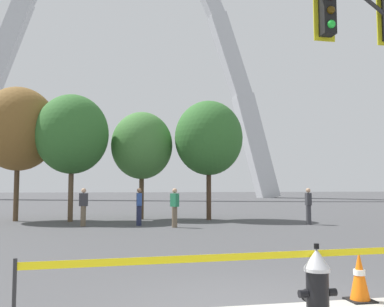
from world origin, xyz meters
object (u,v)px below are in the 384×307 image
object	(u,v)px
pedestrian_walking_left	(83,207)
pedestrian_walking_right	(308,206)
fire_hydrant	(317,289)
traffic_cone_curb_edge	(359,276)
pedestrian_near_trees	(175,207)
pedestrian_standing_center	(139,206)
monument_arch	(124,57)

from	to	relation	value
pedestrian_walking_left	pedestrian_walking_right	world-z (taller)	same
fire_hydrant	traffic_cone_curb_edge	world-z (taller)	fire_hydrant
pedestrian_walking_left	pedestrian_near_trees	world-z (taller)	same
traffic_cone_curb_edge	pedestrian_standing_center	size ratio (longest dim) A/B	0.46
monument_arch	pedestrian_standing_center	world-z (taller)	monument_arch
fire_hydrant	monument_arch	distance (m)	59.30
pedestrian_standing_center	pedestrian_walking_left	bearing A→B (deg)	175.83
pedestrian_standing_center	pedestrian_walking_right	world-z (taller)	same
traffic_cone_curb_edge	pedestrian_walking_right	size ratio (longest dim) A/B	0.46
fire_hydrant	pedestrian_walking_left	size ratio (longest dim) A/B	0.62
fire_hydrant	traffic_cone_curb_edge	bearing A→B (deg)	40.36
traffic_cone_curb_edge	pedestrian_standing_center	xyz separation A→B (m)	(-2.31, 12.58, 0.46)
pedestrian_standing_center	pedestrian_near_trees	bearing A→B (deg)	-38.23
pedestrian_walking_left	pedestrian_standing_center	world-z (taller)	same
pedestrian_standing_center	monument_arch	bearing A→B (deg)	89.11
fire_hydrant	pedestrian_near_trees	bearing A→B (deg)	88.84
fire_hydrant	pedestrian_near_trees	xyz separation A→B (m)	(0.25, 12.51, 0.35)
pedestrian_standing_center	pedestrian_walking_right	size ratio (longest dim) A/B	1.00
monument_arch	fire_hydrant	bearing A→B (deg)	-89.53
pedestrian_walking_left	pedestrian_walking_right	size ratio (longest dim) A/B	1.00
traffic_cone_curb_edge	pedestrian_standing_center	world-z (taller)	pedestrian_standing_center
traffic_cone_curb_edge	pedestrian_standing_center	bearing A→B (deg)	100.39
pedestrian_near_trees	fire_hydrant	bearing A→B (deg)	-91.16
pedestrian_standing_center	pedestrian_walking_right	bearing A→B (deg)	-7.31
monument_arch	traffic_cone_curb_edge	bearing A→B (deg)	-88.28
monument_arch	pedestrian_walking_right	world-z (taller)	monument_arch
fire_hydrant	pedestrian_walking_left	world-z (taller)	pedestrian_walking_left
monument_arch	pedestrian_near_trees	distance (m)	47.56
traffic_cone_curb_edge	pedestrian_standing_center	distance (m)	12.79
fire_hydrant	pedestrian_standing_center	size ratio (longest dim) A/B	0.62
traffic_cone_curb_edge	pedestrian_walking_right	xyz separation A→B (m)	(5.02, 11.64, 0.46)
fire_hydrant	pedestrian_near_trees	world-z (taller)	pedestrian_near_trees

